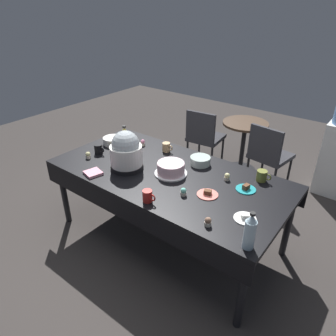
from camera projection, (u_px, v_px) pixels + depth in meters
ground at (168, 236)px, 3.22m from camera, size 9.00×9.00×0.00m
potluck_table at (168, 179)px, 2.89m from camera, size 2.20×1.10×0.75m
frosted_layer_cake at (171, 169)px, 2.82m from camera, size 0.30×0.30×0.11m
slow_cooker at (126, 152)px, 2.86m from camera, size 0.31×0.31×0.37m
glass_salad_bowl at (200, 161)px, 2.99m from camera, size 0.19×0.19×0.08m
ceramic_snack_bowl at (113, 141)px, 3.42m from camera, size 0.21×0.21×0.07m
dessert_plate_teal at (246, 188)px, 2.61m from camera, size 0.17×0.17×0.05m
dessert_plate_white at (245, 218)px, 2.26m from camera, size 0.17×0.17×0.04m
dessert_plate_coral at (208, 194)px, 2.54m from camera, size 0.17×0.17×0.04m
cupcake_mint at (227, 177)px, 2.74m from camera, size 0.05×0.05×0.07m
cupcake_cocoa at (143, 143)px, 3.38m from camera, size 0.05×0.05×0.07m
cupcake_vanilla at (88, 155)px, 3.11m from camera, size 0.05×0.05×0.07m
cupcake_lemon at (208, 222)px, 2.19m from camera, size 0.05×0.05×0.07m
cupcake_rose at (183, 192)px, 2.52m from camera, size 0.05×0.05×0.07m
soda_bottle_ginger_ale at (125, 141)px, 3.14m from camera, size 0.08×0.08×0.31m
soda_bottle_water at (250, 232)px, 1.95m from camera, size 0.08×0.08×0.27m
coffee_mug_olive at (262, 176)px, 2.72m from camera, size 0.13×0.09×0.10m
coffee_mug_red at (148, 196)px, 2.44m from camera, size 0.12×0.08×0.10m
coffee_mug_black at (99, 149)px, 3.21m from camera, size 0.13×0.08×0.10m
coffee_mug_tan at (166, 147)px, 3.25m from camera, size 0.12×0.08×0.09m
paper_napkin_stack at (93, 173)px, 2.84m from camera, size 0.17×0.17×0.02m
maroon_chair_left at (204, 135)px, 4.33m from camera, size 0.48×0.48×0.85m
maroon_chair_right at (268, 153)px, 3.83m from camera, size 0.50×0.50×0.85m
round_cafe_table at (244, 138)px, 4.21m from camera, size 0.60×0.60×0.72m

